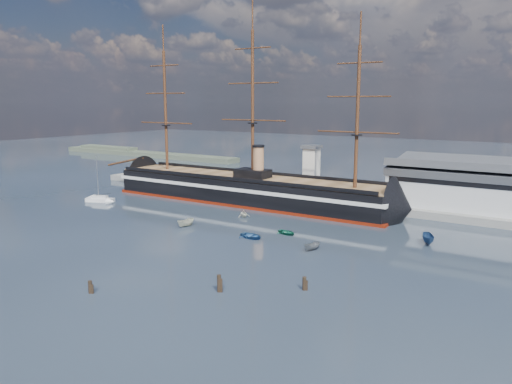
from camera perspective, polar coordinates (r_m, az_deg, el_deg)
The scene contains 15 objects.
ground at distance 127.39m, azimuth -1.67°, elevation -3.30°, with size 600.00×600.00×0.00m, color #1F2831.
quay at distance 153.43m, azimuth 9.11°, elevation -1.07°, with size 180.00×18.00×2.00m, color slate.
quay_tower at distance 152.07m, azimuth 6.34°, elevation 2.62°, with size 5.00×5.00×15.00m.
shoreline at distance 288.97m, azimuth -13.81°, elevation 4.40°, with size 120.00×10.00×4.00m.
warship at distance 150.16m, azimuth -1.57°, elevation 0.38°, with size 112.94×16.91×53.94m.
sailboat at distance 157.94m, azimuth -17.41°, elevation -0.77°, with size 8.94×5.58×13.79m.
motorboat_a at distance 122.53m, azimuth -8.03°, elevation -3.96°, with size 5.85×2.14×2.34m, color beige.
motorboat_b at distance 111.38m, azimuth -0.53°, elevation -5.32°, with size 3.57×1.43×1.67m, color #254F86.
motorboat_c at distance 103.05m, azimuth 6.41°, elevation -6.69°, with size 5.13×1.88×2.05m, color slate.
motorboat_d at distance 131.42m, azimuth -1.41°, elevation -2.87°, with size 5.73×2.48×2.10m, color beige.
motorboat_e at distance 114.82m, azimuth 3.55°, elevation -4.85°, with size 2.95×1.18×1.38m, color #145F45.
motorboat_f at distance 112.99m, azimuth 19.06°, elevation -5.67°, with size 6.95×2.55×2.78m, color navy.
piling_near_mid at distance 85.12m, azimuth -18.38°, elevation -10.92°, with size 0.64×0.64×2.79m, color black.
piling_near_right at distance 81.69m, azimuth -4.24°, elevation -11.31°, with size 0.64×0.64×3.56m, color black.
piling_far_right at distance 82.54m, azimuth 5.53°, elevation -11.09°, with size 0.64×0.64×2.95m, color black.
Camera 1 is at (70.46, -61.75, 30.18)m, focal length 35.00 mm.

